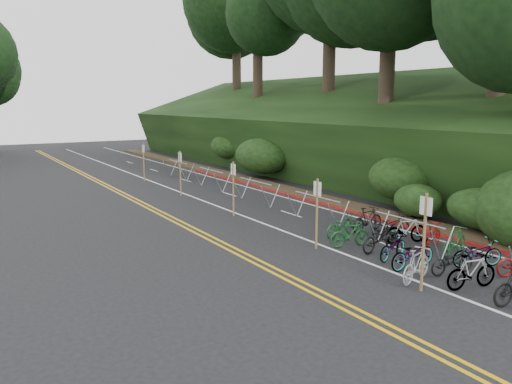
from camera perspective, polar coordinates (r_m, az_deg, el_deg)
ground at (r=14.15m, az=17.87°, el=-11.44°), size 120.00×120.00×0.00m
road_markings at (r=22.01m, az=-1.36°, el=-3.20°), size 7.47×80.00×0.01m
red_curb at (r=26.33m, az=6.08°, el=-0.93°), size 0.25×28.00×0.10m
embankment at (r=35.98m, az=8.45°, el=6.03°), size 14.30×48.14×9.11m
tree_cluster at (r=37.04m, az=1.59°, el=20.97°), size 32.98×54.48×19.33m
bike_racks_rest at (r=25.48m, az=-0.08°, el=0.59°), size 1.14×23.00×1.17m
signpost_near at (r=14.21m, az=18.67°, el=-4.80°), size 0.08×0.40×2.73m
signposts_rest at (r=25.12m, az=-5.95°, el=1.72°), size 0.08×18.40×2.50m
bike_front at (r=15.20m, az=17.87°, el=-7.93°), size 0.91×1.73×1.00m
bike_valet at (r=17.06m, az=20.75°, el=-6.20°), size 3.22×10.54×1.06m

